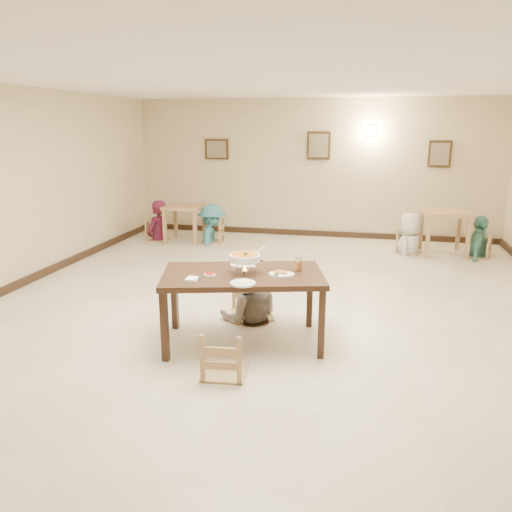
% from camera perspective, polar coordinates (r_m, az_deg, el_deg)
% --- Properties ---
extents(floor, '(10.00, 10.00, 0.00)m').
position_cam_1_polar(floor, '(6.66, 1.54, -6.59)').
color(floor, beige).
rests_on(floor, ground).
extents(ceiling, '(10.00, 10.00, 0.00)m').
position_cam_1_polar(ceiling, '(6.23, 1.74, 20.07)').
color(ceiling, white).
rests_on(ceiling, wall_back).
extents(wall_back, '(10.00, 0.00, 10.00)m').
position_cam_1_polar(wall_back, '(11.19, 6.59, 9.88)').
color(wall_back, beige).
rests_on(wall_back, floor).
extents(baseboard_back, '(8.00, 0.06, 0.12)m').
position_cam_1_polar(baseboard_back, '(11.37, 6.36, 2.62)').
color(baseboard_back, black).
rests_on(baseboard_back, floor).
extents(baseboard_left, '(0.06, 10.00, 0.12)m').
position_cam_1_polar(baseboard_left, '(8.31, -26.45, -3.36)').
color(baseboard_left, black).
rests_on(baseboard_left, floor).
extents(picture_a, '(0.55, 0.04, 0.45)m').
position_cam_1_polar(picture_a, '(11.57, -4.52, 12.06)').
color(picture_a, '#362311').
rests_on(picture_a, wall_back).
extents(picture_b, '(0.50, 0.04, 0.60)m').
position_cam_1_polar(picture_b, '(11.11, 7.17, 12.41)').
color(picture_b, '#362311').
rests_on(picture_b, wall_back).
extents(picture_c, '(0.45, 0.04, 0.55)m').
position_cam_1_polar(picture_c, '(11.16, 20.26, 10.88)').
color(picture_c, '#362311').
rests_on(picture_c, wall_back).
extents(wall_sconce, '(0.16, 0.05, 0.22)m').
position_cam_1_polar(wall_sconce, '(11.05, 13.07, 13.70)').
color(wall_sconce, '#FFD88C').
rests_on(wall_sconce, wall_back).
extents(main_table, '(1.96, 1.41, 0.83)m').
position_cam_1_polar(main_table, '(5.56, -1.52, -2.76)').
color(main_table, '#362116').
rests_on(main_table, floor).
extents(chair_far, '(0.51, 0.51, 1.09)m').
position_cam_1_polar(chair_far, '(6.41, -0.48, -2.31)').
color(chair_far, tan).
rests_on(chair_far, floor).
extents(chair_near, '(0.43, 0.43, 0.92)m').
position_cam_1_polar(chair_near, '(4.95, -3.66, -8.58)').
color(chair_near, tan).
rests_on(chair_near, floor).
extents(main_diner, '(0.92, 0.80, 1.62)m').
position_cam_1_polar(main_diner, '(6.23, -0.70, -0.23)').
color(main_diner, gray).
rests_on(main_diner, floor).
extents(curry_warmer, '(0.38, 0.34, 0.30)m').
position_cam_1_polar(curry_warmer, '(5.46, -1.28, -0.24)').
color(curry_warmer, silver).
rests_on(curry_warmer, main_table).
extents(rice_plate_far, '(0.30, 0.30, 0.07)m').
position_cam_1_polar(rice_plate_far, '(5.81, -1.49, -1.01)').
color(rice_plate_far, white).
rests_on(rice_plate_far, main_table).
extents(rice_plate_near, '(0.26, 0.26, 0.06)m').
position_cam_1_polar(rice_plate_near, '(5.15, -1.51, -3.10)').
color(rice_plate_near, white).
rests_on(rice_plate_near, main_table).
extents(fried_plate, '(0.28, 0.28, 0.06)m').
position_cam_1_polar(fried_plate, '(5.44, 2.91, -2.04)').
color(fried_plate, white).
rests_on(fried_plate, main_table).
extents(chili_dish, '(0.12, 0.12, 0.03)m').
position_cam_1_polar(chili_dish, '(5.45, -5.30, -2.16)').
color(chili_dish, white).
rests_on(chili_dish, main_table).
extents(napkin_cutlery, '(0.14, 0.23, 0.03)m').
position_cam_1_polar(napkin_cutlery, '(5.31, -7.31, -2.65)').
color(napkin_cutlery, white).
rests_on(napkin_cutlery, main_table).
extents(drink_glass, '(0.08, 0.08, 0.15)m').
position_cam_1_polar(drink_glass, '(5.62, 4.87, -0.99)').
color(drink_glass, white).
rests_on(drink_glass, main_table).
extents(bg_table_left, '(0.80, 0.80, 0.78)m').
position_cam_1_polar(bg_table_left, '(10.76, -8.17, 5.02)').
color(bg_table_left, tan).
rests_on(bg_table_left, floor).
extents(bg_table_right, '(0.90, 0.90, 0.84)m').
position_cam_1_polar(bg_table_right, '(10.21, 20.81, 4.02)').
color(bg_table_right, tan).
rests_on(bg_table_right, floor).
extents(bg_chair_ll, '(0.42, 0.42, 0.89)m').
position_cam_1_polar(bg_chair_ll, '(10.97, -11.20, 4.04)').
color(bg_chair_ll, tan).
rests_on(bg_chair_ll, floor).
extents(bg_chair_lr, '(0.44, 0.44, 0.94)m').
position_cam_1_polar(bg_chair_lr, '(10.60, -5.05, 4.02)').
color(bg_chair_lr, tan).
rests_on(bg_chair_lr, floor).
extents(bg_chair_rl, '(0.41, 0.41, 0.88)m').
position_cam_1_polar(bg_chair_rl, '(10.15, 17.20, 2.78)').
color(bg_chair_rl, tan).
rests_on(bg_chair_rl, floor).
extents(bg_chair_rr, '(0.42, 0.42, 0.89)m').
position_cam_1_polar(bg_chair_rr, '(10.30, 24.19, 2.32)').
color(bg_chair_rr, tan).
rests_on(bg_chair_rr, floor).
extents(bg_diner_a, '(0.55, 0.72, 1.76)m').
position_cam_1_polar(bg_diner_a, '(10.90, -11.31, 6.27)').
color(bg_diner_a, '#51152B').
rests_on(bg_diner_a, floor).
extents(bg_diner_b, '(0.81, 1.16, 1.63)m').
position_cam_1_polar(bg_diner_b, '(10.54, -5.09, 5.88)').
color(bg_diner_b, teal).
rests_on(bg_diner_b, floor).
extents(bg_diner_c, '(0.72, 0.89, 1.57)m').
position_cam_1_polar(bg_diner_c, '(10.09, 17.35, 4.71)').
color(bg_diner_c, silver).
rests_on(bg_diner_c, floor).
extents(bg_diner_d, '(0.61, 1.00, 1.58)m').
position_cam_1_polar(bg_diner_d, '(10.24, 24.39, 4.23)').
color(bg_diner_d, '#4F9B85').
rests_on(bg_diner_d, floor).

